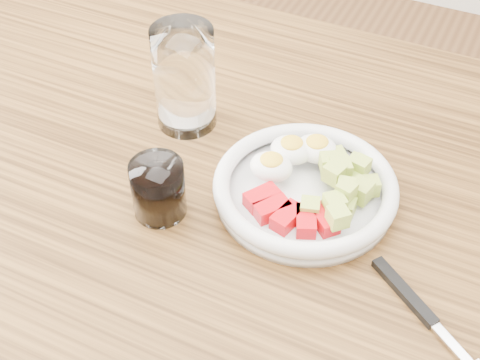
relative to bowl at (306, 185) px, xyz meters
name	(u,v)px	position (x,y,z in m)	size (l,w,h in m)	color
dining_table	(243,256)	(-0.06, -0.04, -0.12)	(1.50, 0.90, 0.77)	brown
bowl	(306,185)	(0.00, 0.00, 0.00)	(0.23, 0.23, 0.06)	white
fork	(421,310)	(0.18, -0.11, -0.02)	(0.18, 0.13, 0.01)	black
water_glass	(184,78)	(-0.21, 0.07, 0.05)	(0.08, 0.08, 0.15)	white
coffee_glass	(158,189)	(-0.15, -0.10, 0.02)	(0.06, 0.06, 0.07)	white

